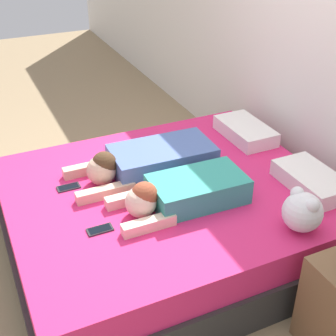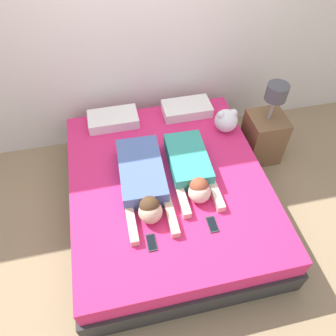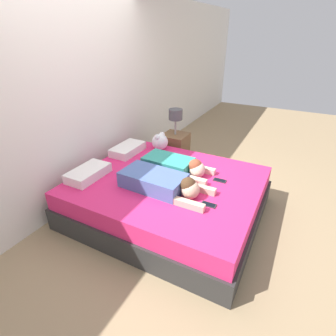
# 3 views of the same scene
# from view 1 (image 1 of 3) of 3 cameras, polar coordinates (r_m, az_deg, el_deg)

# --- Properties ---
(ground_plane) EXTENTS (12.00, 12.00, 0.00)m
(ground_plane) POSITION_cam_1_polar(r_m,az_deg,el_deg) (3.44, 0.00, -9.19)
(ground_plane) COLOR #9E8460
(wall_back) EXTENTS (12.00, 0.06, 2.60)m
(wall_back) POSITION_cam_1_polar(r_m,az_deg,el_deg) (3.46, 19.38, 13.87)
(wall_back) COLOR white
(wall_back) RESTS_ON ground_plane
(bed) EXTENTS (1.86, 2.16, 0.49)m
(bed) POSITION_cam_1_polar(r_m,az_deg,el_deg) (3.29, 0.00, -5.97)
(bed) COLOR #2D2D2D
(bed) RESTS_ON ground_plane
(pillow_head_left) EXTENTS (0.52, 0.30, 0.11)m
(pillow_head_left) POSITION_cam_1_polar(r_m,az_deg,el_deg) (3.81, 9.40, 4.48)
(pillow_head_left) COLOR white
(pillow_head_left) RESTS_ON bed
(pillow_head_right) EXTENTS (0.52, 0.30, 0.11)m
(pillow_head_right) POSITION_cam_1_polar(r_m,az_deg,el_deg) (3.26, 17.12, -1.44)
(pillow_head_right) COLOR white
(pillow_head_right) RESTS_ON bed
(person_left) EXTENTS (0.41, 1.04, 0.23)m
(person_left) POSITION_cam_1_polar(r_m,az_deg,el_deg) (3.27, -2.53, 0.85)
(person_left) COLOR #4C66A5
(person_left) RESTS_ON bed
(person_right) EXTENTS (0.37, 0.87, 0.22)m
(person_right) POSITION_cam_1_polar(r_m,az_deg,el_deg) (2.94, 1.63, -3.03)
(person_right) COLOR teal
(person_right) RESTS_ON bed
(cell_phone_left) EXTENTS (0.07, 0.15, 0.01)m
(cell_phone_left) POSITION_cam_1_polar(r_m,az_deg,el_deg) (3.21, -12.03, -2.31)
(cell_phone_left) COLOR #2D2D33
(cell_phone_left) RESTS_ON bed
(cell_phone_right) EXTENTS (0.07, 0.15, 0.01)m
(cell_phone_right) POSITION_cam_1_polar(r_m,az_deg,el_deg) (2.80, -8.29, -7.44)
(cell_phone_right) COLOR #2D2D33
(cell_phone_right) RESTS_ON bed
(plush_toy) EXTENTS (0.24, 0.24, 0.25)m
(plush_toy) POSITION_cam_1_polar(r_m,az_deg,el_deg) (2.82, 16.09, -5.07)
(plush_toy) COLOR white
(plush_toy) RESTS_ON bed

